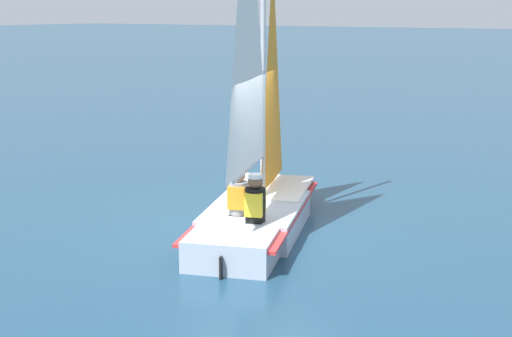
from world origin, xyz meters
name	(u,v)px	position (x,y,z in m)	size (l,w,h in m)	color
ground_plane	(256,232)	(0.00, 0.00, 0.00)	(260.00, 260.00, 0.00)	navy
sailboat_main	(256,179)	(0.00, 0.01, 0.88)	(2.66, 4.30, 5.94)	#B2BCCC
sailor_helm	(238,202)	(-0.04, 0.58, 0.63)	(0.38, 0.41, 1.16)	black
sailor_crew	(255,209)	(-0.47, 0.78, 0.63)	(0.38, 0.41, 1.16)	black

